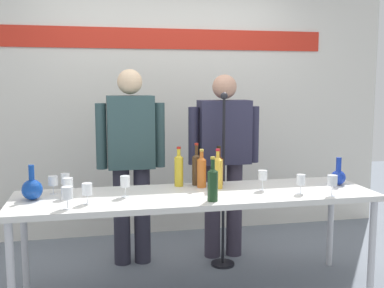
{
  "coord_description": "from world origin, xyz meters",
  "views": [
    {
      "loc": [
        -0.72,
        -3.21,
        1.54
      ],
      "look_at": [
        0.0,
        0.15,
        1.1
      ],
      "focal_mm": 43.94,
      "sensor_mm": 36.0,
      "label": 1
    }
  ],
  "objects_px": {
    "decanter_blue_left": "(32,189)",
    "wine_glass_left_3": "(87,190)",
    "wine_bottle_5": "(202,171)",
    "wine_glass_left_1": "(67,193)",
    "wine_bottle_1": "(213,183)",
    "wine_bottle_3": "(218,171)",
    "wine_glass_left_2": "(65,179)",
    "wine_glass_right_1": "(332,181)",
    "display_table": "(196,201)",
    "microphone_stand": "(223,209)",
    "wine_bottle_0": "(219,169)",
    "wine_bottle_2": "(179,169)",
    "presenter_left": "(131,155)",
    "presenter_right": "(224,153)",
    "wine_glass_left_0": "(68,184)",
    "decanter_blue_right": "(338,176)",
    "wine_bottle_4": "(196,168)",
    "wine_glass_left_5": "(53,181)",
    "wine_glass_left_4": "(125,182)",
    "wine_glass_right_0": "(301,180)"
  },
  "relations": [
    {
      "from": "presenter_left",
      "to": "wine_glass_left_2",
      "type": "height_order",
      "value": "presenter_left"
    },
    {
      "from": "wine_bottle_3",
      "to": "wine_glass_right_0",
      "type": "height_order",
      "value": "wine_bottle_3"
    },
    {
      "from": "decanter_blue_left",
      "to": "wine_bottle_3",
      "type": "distance_m",
      "value": 1.32
    },
    {
      "from": "display_table",
      "to": "wine_bottle_3",
      "type": "bearing_deg",
      "value": 32.56
    },
    {
      "from": "display_table",
      "to": "microphone_stand",
      "type": "relative_size",
      "value": 1.76
    },
    {
      "from": "display_table",
      "to": "wine_glass_left_2",
      "type": "bearing_deg",
      "value": 165.51
    },
    {
      "from": "wine_bottle_1",
      "to": "wine_glass_left_1",
      "type": "relative_size",
      "value": 2.12
    },
    {
      "from": "wine_bottle_3",
      "to": "microphone_stand",
      "type": "bearing_deg",
      "value": 67.78
    },
    {
      "from": "decanter_blue_right",
      "to": "wine_glass_left_1",
      "type": "relative_size",
      "value": 1.52
    },
    {
      "from": "wine_bottle_5",
      "to": "wine_bottle_0",
      "type": "bearing_deg",
      "value": 24.0
    },
    {
      "from": "wine_glass_left_1",
      "to": "wine_glass_left_4",
      "type": "xyz_separation_m",
      "value": [
        0.38,
        0.24,
        0.01
      ]
    },
    {
      "from": "wine_glass_left_0",
      "to": "display_table",
      "type": "bearing_deg",
      "value": -3.15
    },
    {
      "from": "wine_bottle_0",
      "to": "wine_bottle_2",
      "type": "xyz_separation_m",
      "value": [
        -0.31,
        0.01,
        0.01
      ]
    },
    {
      "from": "wine_glass_left_0",
      "to": "wine_glass_left_3",
      "type": "bearing_deg",
      "value": -55.29
    },
    {
      "from": "presenter_right",
      "to": "wine_bottle_2",
      "type": "height_order",
      "value": "presenter_right"
    },
    {
      "from": "wine_bottle_1",
      "to": "wine_glass_right_1",
      "type": "bearing_deg",
      "value": -2.3
    },
    {
      "from": "wine_bottle_0",
      "to": "microphone_stand",
      "type": "height_order",
      "value": "microphone_stand"
    },
    {
      "from": "wine_bottle_1",
      "to": "wine_glass_left_4",
      "type": "height_order",
      "value": "wine_bottle_1"
    },
    {
      "from": "wine_glass_left_2",
      "to": "wine_glass_right_0",
      "type": "height_order",
      "value": "same"
    },
    {
      "from": "wine_glass_left_2",
      "to": "wine_glass_left_5",
      "type": "bearing_deg",
      "value": -146.89
    },
    {
      "from": "decanter_blue_left",
      "to": "wine_glass_left_3",
      "type": "bearing_deg",
      "value": -26.82
    },
    {
      "from": "display_table",
      "to": "wine_glass_left_2",
      "type": "height_order",
      "value": "wine_glass_left_2"
    },
    {
      "from": "wine_bottle_0",
      "to": "wine_glass_left_3",
      "type": "bearing_deg",
      "value": -158.71
    },
    {
      "from": "decanter_blue_left",
      "to": "presenter_right",
      "type": "distance_m",
      "value": 1.67
    },
    {
      "from": "display_table",
      "to": "presenter_left",
      "type": "distance_m",
      "value": 0.85
    },
    {
      "from": "wine_bottle_3",
      "to": "wine_glass_left_1",
      "type": "height_order",
      "value": "wine_bottle_3"
    },
    {
      "from": "presenter_right",
      "to": "wine_glass_right_1",
      "type": "relative_size",
      "value": 10.95
    },
    {
      "from": "wine_glass_left_2",
      "to": "wine_glass_right_1",
      "type": "xyz_separation_m",
      "value": [
        1.83,
        -0.51,
        0.01
      ]
    },
    {
      "from": "wine_bottle_1",
      "to": "wine_bottle_3",
      "type": "height_order",
      "value": "same"
    },
    {
      "from": "decanter_blue_left",
      "to": "wine_bottle_5",
      "type": "bearing_deg",
      "value": 6.39
    },
    {
      "from": "wine_bottle_1",
      "to": "wine_glass_right_1",
      "type": "distance_m",
      "value": 0.85
    },
    {
      "from": "wine_bottle_0",
      "to": "wine_glass_left_4",
      "type": "xyz_separation_m",
      "value": [
        -0.74,
        -0.25,
        -0.02
      ]
    },
    {
      "from": "presenter_right",
      "to": "wine_bottle_3",
      "type": "xyz_separation_m",
      "value": [
        -0.22,
        -0.59,
        -0.04
      ]
    },
    {
      "from": "decanter_blue_left",
      "to": "wine_glass_left_3",
      "type": "distance_m",
      "value": 0.41
    },
    {
      "from": "wine_bottle_3",
      "to": "wine_glass_left_1",
      "type": "bearing_deg",
      "value": -161.38
    },
    {
      "from": "presenter_left",
      "to": "wine_glass_left_5",
      "type": "bearing_deg",
      "value": -138.55
    },
    {
      "from": "wine_glass_left_2",
      "to": "wine_bottle_4",
      "type": "bearing_deg",
      "value": 1.89
    },
    {
      "from": "wine_glass_left_4",
      "to": "wine_glass_right_0",
      "type": "xyz_separation_m",
      "value": [
        1.23,
        -0.16,
        -0.01
      ]
    },
    {
      "from": "display_table",
      "to": "decanter_blue_left",
      "type": "distance_m",
      "value": 1.13
    },
    {
      "from": "decanter_blue_left",
      "to": "wine_bottle_4",
      "type": "height_order",
      "value": "wine_bottle_4"
    },
    {
      "from": "microphone_stand",
      "to": "wine_glass_left_2",
      "type": "bearing_deg",
      "value": -168.57
    },
    {
      "from": "wine_bottle_1",
      "to": "wine_glass_left_4",
      "type": "bearing_deg",
      "value": 156.98
    },
    {
      "from": "presenter_right",
      "to": "wine_glass_left_3",
      "type": "distance_m",
      "value": 1.45
    },
    {
      "from": "presenter_left",
      "to": "presenter_right",
      "type": "bearing_deg",
      "value": 0.0
    },
    {
      "from": "presenter_right",
      "to": "wine_glass_left_0",
      "type": "distance_m",
      "value": 1.46
    },
    {
      "from": "wine_bottle_5",
      "to": "wine_glass_left_1",
      "type": "bearing_deg",
      "value": -156.41
    },
    {
      "from": "wine_bottle_0",
      "to": "decanter_blue_right",
      "type": "bearing_deg",
      "value": -12.66
    },
    {
      "from": "microphone_stand",
      "to": "decanter_blue_left",
      "type": "bearing_deg",
      "value": -163.05
    },
    {
      "from": "wine_bottle_3",
      "to": "wine_glass_left_4",
      "type": "distance_m",
      "value": 0.71
    },
    {
      "from": "wine_bottle_2",
      "to": "wine_glass_left_3",
      "type": "relative_size",
      "value": 2.22
    }
  ]
}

